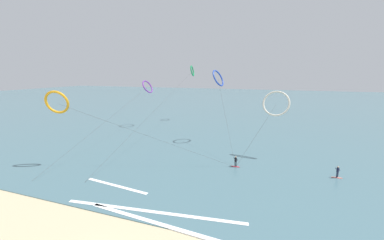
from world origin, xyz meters
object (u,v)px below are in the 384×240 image
object	(u,v)px
kite_amber	(57,102)
surfer_crimson	(236,162)
kite_ivory	(276,104)
kite_emerald	(192,71)
kite_cobalt	(218,78)
kite_violet	(147,87)
surfer_coral	(337,173)

from	to	relation	value
kite_amber	surfer_crimson	bearing A→B (deg)	-178.88
kite_ivory	kite_emerald	bearing A→B (deg)	137.65
kite_emerald	kite_cobalt	bearing A→B (deg)	-155.82
surfer_crimson	kite_violet	distance (m)	36.25
kite_emerald	kite_amber	world-z (taller)	kite_emerald
kite_violet	kite_ivory	distance (m)	35.84
kite_emerald	kite_violet	distance (m)	15.34
surfer_crimson	kite_amber	world-z (taller)	kite_amber
kite_emerald	surfer_crimson	bearing A→B (deg)	-158.61
kite_cobalt	kite_ivory	distance (m)	13.73
kite_ivory	kite_amber	bearing A→B (deg)	-148.67
surfer_crimson	surfer_coral	xyz separation A→B (m)	(13.95, 0.72, 0.00)
surfer_coral	kite_emerald	distance (m)	48.74
surfer_coral	kite_ivory	xyz separation A→B (m)	(-8.64, 6.31, 8.52)
surfer_crimson	kite_amber	distance (m)	28.61
surfer_coral	kite_ivory	distance (m)	13.67
kite_cobalt	kite_ivory	xyz separation A→B (m)	(11.53, -6.30, -3.97)
surfer_crimson	kite_violet	xyz separation A→B (m)	(-27.46, 21.49, 9.90)
kite_ivory	kite_violet	bearing A→B (deg)	161.31
kite_violet	kite_amber	size ratio (longest dim) A/B	1.37
surfer_crimson	kite_cobalt	world-z (taller)	kite_cobalt
kite_emerald	kite_ivory	world-z (taller)	kite_emerald
kite_cobalt	kite_emerald	bearing A→B (deg)	43.53
surfer_crimson	surfer_coral	bearing A→B (deg)	48.27
kite_emerald	kite_ivory	xyz separation A→B (m)	(24.41, -26.62, -5.58)
kite_ivory	kite_cobalt	bearing A→B (deg)	156.47
surfer_coral	kite_amber	distance (m)	41.78
surfer_coral	kite_cobalt	world-z (taller)	kite_cobalt
kite_amber	kite_ivory	world-z (taller)	kite_amber
kite_emerald	kite_amber	size ratio (longest dim) A/B	1.72
surfer_crimson	kite_emerald	bearing A→B (deg)	164.89
kite_cobalt	kite_emerald	distance (m)	24.11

